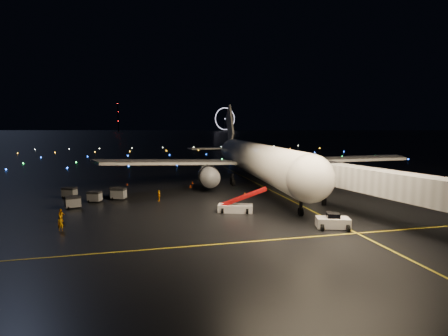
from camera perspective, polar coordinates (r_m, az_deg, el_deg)
The scene contains 21 objects.
ground at distance 343.57m, azimuth -11.38°, elevation 4.76°, with size 2000.00×2000.00×0.00m, color black.
lane_centre at distance 63.65m, azimuth 8.20°, elevation -3.90°, with size 0.25×80.00×0.02m, color gold.
lane_cross at distance 35.73m, azimuth -2.95°, elevation -12.45°, with size 60.00×0.25×0.02m, color gold.
airliner at distance 72.08m, azimuth 4.58°, elevation 4.42°, with size 61.99×58.89×17.56m, color silver, non-canonical shape.
pushback_tug at distance 42.96m, azimuth 17.35°, elevation -8.20°, with size 3.74×1.96×1.78m, color silver.
belt_loader at distance 48.30m, azimuth 1.88°, elevation -5.26°, with size 6.95×1.90×3.37m, color silver, non-canonical shape.
crew_a at distance 44.19m, azimuth -25.13°, elevation -8.18°, with size 0.62×0.40×1.69m, color #FC9F08.
crew_b at distance 48.13m, azimuth -25.04°, elevation -7.01°, with size 0.80×0.62×1.64m, color #FC9F08.
crew_c at distance 56.35m, azimuth -10.58°, elevation -4.45°, with size 1.03×0.43×1.76m, color #FC9F08.
safety_cone_0 at distance 60.37m, azimuth 3.40°, elevation -4.18°, with size 0.47×0.47×0.54m, color #F04911.
safety_cone_1 at distance 72.19m, azimuth -5.16°, elevation -2.38°, with size 0.46×0.46×0.53m, color #F04911.
safety_cone_2 at distance 68.06m, azimuth -5.48°, elevation -2.94°, with size 0.48×0.48×0.54m, color #F04911.
safety_cone_3 at distance 72.85m, azimuth -15.54°, elevation -2.54°, with size 0.43×0.43×0.49m, color #F04911.
ferris_wheel at distance 784.48m, azimuth 0.17°, elevation 7.90°, with size 50.00×4.00×52.00m, color black, non-canonical shape.
radio_mast at distance 784.99m, azimuth -16.92°, elevation 8.04°, with size 1.80×1.80×64.00m, color black.
taxiway_lights at distance 150.05m, azimuth -8.96°, elevation 2.33°, with size 164.00×92.00×0.36m, color black, non-canonical shape.
baggage_cart_0 at distance 59.18m, azimuth -16.81°, elevation -4.05°, with size 2.17×1.52×1.84m, color gray.
baggage_cart_1 at distance 58.44m, azimuth -20.37°, elevation -4.42°, with size 1.93×1.35×1.64m, color gray.
baggage_cart_2 at distance 61.34m, azimuth -17.26°, elevation -3.79°, with size 1.91×1.34×1.62m, color gray.
baggage_cart_3 at distance 55.30m, azimuth -23.47°, elevation -5.14°, with size 2.04×1.43×1.74m, color gray.
baggage_cart_4 at distance 63.07m, azimuth -23.91°, elevation -3.72°, with size 2.07×1.45×1.76m, color gray.
Camera 1 is at (-10.92, -43.20, 11.82)m, focal length 28.00 mm.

